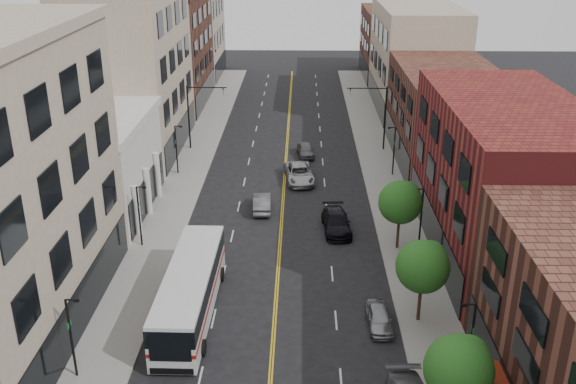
# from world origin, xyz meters

# --- Properties ---
(sidewalk_left) EXTENTS (4.00, 110.00, 0.15)m
(sidewalk_left) POSITION_xyz_m (-10.00, 35.00, 0.07)
(sidewalk_left) COLOR gray
(sidewalk_left) RESTS_ON ground
(sidewalk_right) EXTENTS (4.00, 110.00, 0.15)m
(sidewalk_right) POSITION_xyz_m (10.00, 35.00, 0.07)
(sidewalk_right) COLOR gray
(sidewalk_right) RESTS_ON ground
(bldg_l_white) EXTENTS (10.00, 14.00, 8.00)m
(bldg_l_white) POSITION_xyz_m (-17.00, 31.00, 4.00)
(bldg_l_white) COLOR silver
(bldg_l_white) RESTS_ON ground
(bldg_l_far_a) EXTENTS (10.00, 20.00, 18.00)m
(bldg_l_far_a) POSITION_xyz_m (-17.00, 48.00, 9.00)
(bldg_l_far_a) COLOR tan
(bldg_l_far_a) RESTS_ON ground
(bldg_l_far_b) EXTENTS (10.00, 20.00, 15.00)m
(bldg_l_far_b) POSITION_xyz_m (-17.00, 68.00, 7.50)
(bldg_l_far_b) COLOR #502920
(bldg_l_far_b) RESTS_ON ground
(bldg_l_far_c) EXTENTS (10.00, 16.00, 20.00)m
(bldg_l_far_c) POSITION_xyz_m (-17.00, 86.00, 10.00)
(bldg_l_far_c) COLOR tan
(bldg_l_far_c) RESTS_ON ground
(bldg_r_mid) EXTENTS (10.00, 22.00, 12.00)m
(bldg_r_mid) POSITION_xyz_m (17.00, 24.00, 6.00)
(bldg_r_mid) COLOR maroon
(bldg_r_mid) RESTS_ON ground
(bldg_r_far_a) EXTENTS (10.00, 20.00, 10.00)m
(bldg_r_far_a) POSITION_xyz_m (17.00, 45.00, 5.00)
(bldg_r_far_a) COLOR #502920
(bldg_r_far_a) RESTS_ON ground
(bldg_r_far_b) EXTENTS (10.00, 22.00, 14.00)m
(bldg_r_far_b) POSITION_xyz_m (17.00, 66.00, 7.00)
(bldg_r_far_b) COLOR tan
(bldg_r_far_b) RESTS_ON ground
(bldg_r_far_c) EXTENTS (10.00, 18.00, 11.00)m
(bldg_r_far_c) POSITION_xyz_m (17.00, 86.00, 5.50)
(bldg_r_far_c) COLOR #502920
(bldg_r_far_c) RESTS_ON ground
(tree_r_1) EXTENTS (3.40, 3.40, 5.59)m
(tree_r_1) POSITION_xyz_m (9.39, 4.07, 4.13)
(tree_r_1) COLOR black
(tree_r_1) RESTS_ON sidewalk_right
(tree_r_2) EXTENTS (3.40, 3.40, 5.59)m
(tree_r_2) POSITION_xyz_m (9.39, 14.07, 4.13)
(tree_r_2) COLOR black
(tree_r_2) RESTS_ON sidewalk_right
(tree_r_3) EXTENTS (3.40, 3.40, 5.59)m
(tree_r_3) POSITION_xyz_m (9.39, 24.07, 4.13)
(tree_r_3) COLOR black
(tree_r_3) RESTS_ON sidewalk_right
(lamp_l_1) EXTENTS (0.81, 0.55, 5.05)m
(lamp_l_1) POSITION_xyz_m (-10.95, 8.00, 2.97)
(lamp_l_1) COLOR black
(lamp_l_1) RESTS_ON sidewalk_left
(lamp_l_2) EXTENTS (0.81, 0.55, 5.05)m
(lamp_l_2) POSITION_xyz_m (-10.95, 24.00, 2.97)
(lamp_l_2) COLOR black
(lamp_l_2) RESTS_ON sidewalk_left
(lamp_l_3) EXTENTS (0.81, 0.55, 5.05)m
(lamp_l_3) POSITION_xyz_m (-10.95, 40.00, 2.97)
(lamp_l_3) COLOR black
(lamp_l_3) RESTS_ON sidewalk_left
(lamp_r_1) EXTENTS (0.81, 0.55, 5.05)m
(lamp_r_1) POSITION_xyz_m (10.95, 8.00, 2.97)
(lamp_r_1) COLOR black
(lamp_r_1) RESTS_ON sidewalk_right
(lamp_r_2) EXTENTS (0.81, 0.55, 5.05)m
(lamp_r_2) POSITION_xyz_m (10.95, 24.00, 2.97)
(lamp_r_2) COLOR black
(lamp_r_2) RESTS_ON sidewalk_right
(lamp_r_3) EXTENTS (0.81, 0.55, 5.05)m
(lamp_r_3) POSITION_xyz_m (10.95, 40.00, 2.97)
(lamp_r_3) COLOR black
(lamp_r_3) RESTS_ON sidewalk_right
(signal_mast_left) EXTENTS (4.49, 0.18, 7.20)m
(signal_mast_left) POSITION_xyz_m (-10.27, 48.00, 4.65)
(signal_mast_left) COLOR black
(signal_mast_left) RESTS_ON sidewalk_left
(signal_mast_right) EXTENTS (4.49, 0.18, 7.20)m
(signal_mast_right) POSITION_xyz_m (10.27, 48.00, 4.65)
(signal_mast_right) COLOR black
(signal_mast_right) RESTS_ON sidewalk_right
(city_bus) EXTENTS (3.26, 13.07, 3.35)m
(city_bus) POSITION_xyz_m (-5.50, 14.52, 1.95)
(city_bus) COLOR silver
(city_bus) RESTS_ON ground
(car_parked_far) EXTENTS (1.63, 3.79, 1.28)m
(car_parked_far) POSITION_xyz_m (6.72, 13.36, 0.64)
(car_parked_far) COLOR #96979C
(car_parked_far) RESTS_ON ground
(car_lane_behind) EXTENTS (1.79, 4.51, 1.46)m
(car_lane_behind) POSITION_xyz_m (-1.83, 31.19, 0.73)
(car_lane_behind) COLOR #4C4C51
(car_lane_behind) RESTS_ON ground
(car_lane_a) EXTENTS (2.59, 5.52, 1.56)m
(car_lane_a) POSITION_xyz_m (4.64, 27.21, 0.78)
(car_lane_a) COLOR black
(car_lane_a) RESTS_ON ground
(car_lane_b) EXTENTS (3.34, 6.10, 1.62)m
(car_lane_b) POSITION_xyz_m (1.50, 38.36, 0.81)
(car_lane_b) COLOR #A6A8AD
(car_lane_b) RESTS_ON ground
(car_lane_c) EXTENTS (2.14, 4.27, 1.40)m
(car_lane_c) POSITION_xyz_m (2.12, 45.83, 0.70)
(car_lane_c) COLOR #4B4B50
(car_lane_c) RESTS_ON ground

